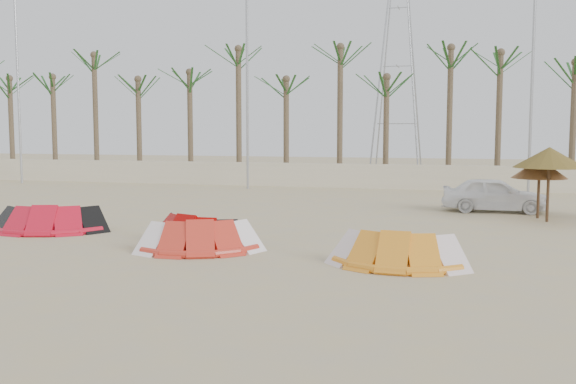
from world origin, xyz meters
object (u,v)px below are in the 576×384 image
(kite_red_mid, at_px, (195,229))
(parasol_left, at_px, (539,169))
(kite_red_right, at_px, (205,235))
(kite_orange, at_px, (398,247))
(car, at_px, (494,194))
(parasol_mid, at_px, (549,157))
(kite_red_left, at_px, (54,218))

(kite_red_mid, relative_size, parasol_left, 1.65)
(kite_red_right, bearing_deg, kite_red_mid, 127.08)
(kite_orange, bearing_deg, kite_red_right, 174.05)
(kite_red_right, xyz_separation_m, parasol_left, (9.04, 8.76, 1.35))
(kite_red_mid, distance_m, car, 12.54)
(kite_red_mid, distance_m, kite_orange, 5.81)
(kite_orange, bearing_deg, parasol_mid, 63.33)
(parasol_left, bearing_deg, kite_orange, -113.46)
(kite_red_right, xyz_separation_m, car, (7.63, 10.27, 0.25))
(kite_red_left, xyz_separation_m, parasol_mid, (15.00, 6.11, 1.77))
(kite_red_right, distance_m, parasol_mid, 12.30)
(car, bearing_deg, parasol_mid, -145.70)
(parasol_left, bearing_deg, kite_red_right, -135.90)
(kite_red_right, relative_size, parasol_left, 1.66)
(kite_red_right, height_order, parasol_mid, parasol_mid)
(kite_red_mid, bearing_deg, kite_red_right, -52.92)
(kite_orange, bearing_deg, kite_red_mid, 166.41)
(kite_red_left, xyz_separation_m, parasol_left, (14.79, 6.97, 1.35))
(parasol_mid, bearing_deg, kite_red_right, -139.46)
(kite_orange, xyz_separation_m, parasol_left, (4.03, 9.28, 1.35))
(parasol_mid, bearing_deg, kite_red_left, -157.82)
(kite_red_right, height_order, car, car)
(kite_red_mid, xyz_separation_m, kite_red_right, (0.64, -0.84, -0.00))
(kite_red_right, bearing_deg, kite_orange, -5.95)
(parasol_left, bearing_deg, parasol_mid, -76.46)
(kite_orange, xyz_separation_m, parasol_mid, (4.23, 8.43, 1.78))
(kite_orange, height_order, parasol_mid, parasol_mid)
(kite_red_right, distance_m, car, 12.80)
(kite_red_left, height_order, car, car)
(parasol_left, xyz_separation_m, car, (-1.41, 1.51, -1.10))
(kite_orange, bearing_deg, car, 76.38)
(kite_red_left, bearing_deg, parasol_mid, 22.18)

